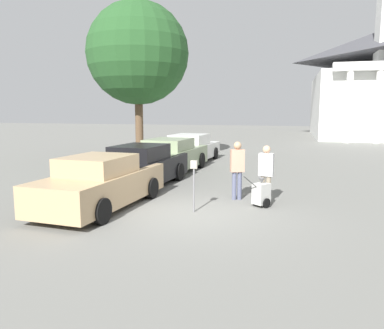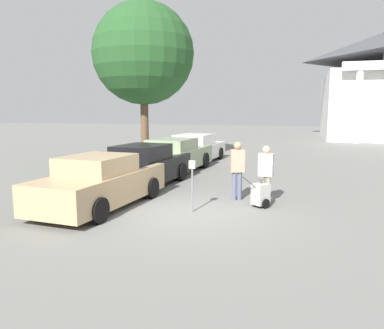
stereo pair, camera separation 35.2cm
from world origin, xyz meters
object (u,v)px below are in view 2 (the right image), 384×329
object	(u,v)px
parking_meter	(192,176)
person_supervisor	(266,171)
parked_car_black	(144,167)
parked_car_tan	(101,183)
parked_car_white	(195,149)
person_worker	(237,167)
equipment_cart	(261,194)
parked_car_sage	(174,156)

from	to	relation	value
parking_meter	person_supervisor	distance (m)	2.34
parked_car_black	person_supervisor	size ratio (longest dim) A/B	2.84
parked_car_tan	person_supervisor	distance (m)	4.83
parked_car_black	parked_car_white	xyz separation A→B (m)	(-0.00, 6.81, -0.02)
parked_car_black	parked_car_white	distance (m)	6.81
parked_car_black	parking_meter	world-z (taller)	parked_car_black
parked_car_black	person_worker	size ratio (longest dim) A/B	2.73
parked_car_white	parking_meter	bearing A→B (deg)	-70.34
person_worker	person_supervisor	world-z (taller)	person_worker
parked_car_black	parking_meter	size ratio (longest dim) A/B	3.48
person_worker	equipment_cart	world-z (taller)	person_worker
parked_car_black	person_supervisor	distance (m)	4.76
person_worker	equipment_cart	bearing A→B (deg)	117.73
parked_car_black	person_worker	distance (m)	3.82
person_worker	equipment_cart	xyz separation A→B (m)	(0.80, -0.69, -0.66)
parked_car_white	person_worker	xyz separation A→B (m)	(3.63, -7.94, 0.35)
equipment_cart	parked_car_tan	bearing A→B (deg)	-127.85
person_worker	parked_car_black	bearing A→B (deg)	-38.92
parked_car_black	equipment_cart	size ratio (longest dim) A/B	4.99
parking_meter	person_worker	bearing A→B (deg)	61.73
parking_meter	equipment_cart	xyz separation A→B (m)	(1.74, 1.05, -0.60)
parking_meter	person_worker	world-z (taller)	person_worker
person_supervisor	parking_meter	bearing A→B (deg)	46.06
person_supervisor	parked_car_tan	bearing A→B (deg)	27.77
parked_car_tan	person_supervisor	xyz separation A→B (m)	(4.53, 1.64, 0.30)
parked_car_black	parked_car_sage	distance (m)	3.31
person_worker	person_supervisor	size ratio (longest dim) A/B	1.04
parked_car_sage	person_worker	size ratio (longest dim) A/B	2.92
parked_car_sage	equipment_cart	xyz separation A→B (m)	(4.44, -5.14, -0.34)
parked_car_sage	parking_meter	distance (m)	6.76
person_supervisor	equipment_cart	bearing A→B (deg)	84.12
person_supervisor	parked_car_black	bearing A→B (deg)	-9.59
parked_car_white	person_worker	world-z (taller)	person_worker
parked_car_white	person_supervisor	xyz separation A→B (m)	(4.53, -8.24, 0.31)
parked_car_white	parked_car_black	bearing A→B (deg)	-85.91
parked_car_sage	parking_meter	xyz separation A→B (m)	(2.70, -6.19, 0.27)
parked_car_sage	equipment_cart	distance (m)	6.80
parked_car_white	person_supervisor	world-z (taller)	person_supervisor
parked_car_sage	person_supervisor	bearing A→B (deg)	-42.21
parking_meter	person_supervisor	world-z (taller)	person_supervisor
parking_meter	parked_car_sage	bearing A→B (deg)	113.55
parked_car_white	parked_car_tan	bearing A→B (deg)	-85.91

